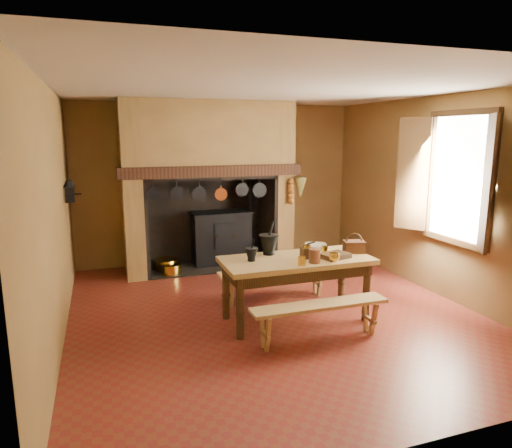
# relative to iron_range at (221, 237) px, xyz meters

# --- Properties ---
(floor) EXTENTS (5.50, 5.50, 0.00)m
(floor) POSITION_rel_iron_range_xyz_m (0.04, -2.45, -0.48)
(floor) COLOR maroon
(floor) RESTS_ON ground
(ceiling) EXTENTS (5.50, 5.50, 0.00)m
(ceiling) POSITION_rel_iron_range_xyz_m (0.04, -2.45, 2.32)
(ceiling) COLOR silver
(ceiling) RESTS_ON back_wall
(back_wall) EXTENTS (5.00, 0.02, 2.80)m
(back_wall) POSITION_rel_iron_range_xyz_m (0.04, 0.30, 0.92)
(back_wall) COLOR olive
(back_wall) RESTS_ON floor
(wall_left) EXTENTS (0.02, 5.50, 2.80)m
(wall_left) POSITION_rel_iron_range_xyz_m (-2.46, -2.45, 0.92)
(wall_left) COLOR olive
(wall_left) RESTS_ON floor
(wall_right) EXTENTS (0.02, 5.50, 2.80)m
(wall_right) POSITION_rel_iron_range_xyz_m (2.54, -2.45, 0.92)
(wall_right) COLOR olive
(wall_right) RESTS_ON floor
(wall_front) EXTENTS (5.00, 0.02, 2.80)m
(wall_front) POSITION_rel_iron_range_xyz_m (0.04, -5.20, 0.92)
(wall_front) COLOR olive
(wall_front) RESTS_ON floor
(chimney_breast) EXTENTS (2.95, 0.96, 2.80)m
(chimney_breast) POSITION_rel_iron_range_xyz_m (-0.26, -0.14, 1.33)
(chimney_breast) COLOR olive
(chimney_breast) RESTS_ON floor
(iron_range) EXTENTS (1.12, 0.55, 1.60)m
(iron_range) POSITION_rel_iron_range_xyz_m (0.00, 0.00, 0.00)
(iron_range) COLOR black
(iron_range) RESTS_ON floor
(hearth_pans) EXTENTS (0.51, 0.62, 0.20)m
(hearth_pans) POSITION_rel_iron_range_xyz_m (-1.01, -0.23, -0.39)
(hearth_pans) COLOR gold
(hearth_pans) RESTS_ON floor
(hanging_pans) EXTENTS (1.92, 0.29, 0.27)m
(hanging_pans) POSITION_rel_iron_range_xyz_m (-0.30, -0.64, 0.88)
(hanging_pans) COLOR black
(hanging_pans) RESTS_ON chimney_breast
(onion_string) EXTENTS (0.12, 0.10, 0.46)m
(onion_string) POSITION_rel_iron_range_xyz_m (1.04, -0.66, 0.85)
(onion_string) COLOR #9C5C1C
(onion_string) RESTS_ON chimney_breast
(herb_bunch) EXTENTS (0.20, 0.20, 0.35)m
(herb_bunch) POSITION_rel_iron_range_xyz_m (1.22, -0.66, 0.90)
(herb_bunch) COLOR olive
(herb_bunch) RESTS_ON chimney_breast
(window) EXTENTS (0.39, 1.75, 1.76)m
(window) POSITION_rel_iron_range_xyz_m (2.39, -2.85, 1.22)
(window) COLOR white
(window) RESTS_ON wall_right
(wall_coffee_mill) EXTENTS (0.23, 0.16, 0.31)m
(wall_coffee_mill) POSITION_rel_iron_range_xyz_m (-2.38, -0.90, 1.03)
(wall_coffee_mill) COLOR black
(wall_coffee_mill) RESTS_ON wall_left
(work_table) EXTENTS (1.82, 0.81, 0.79)m
(work_table) POSITION_rel_iron_range_xyz_m (0.23, -2.75, 0.18)
(work_table) COLOR tan
(work_table) RESTS_ON floor
(bench_front) EXTENTS (1.57, 0.28, 0.44)m
(bench_front) POSITION_rel_iron_range_xyz_m (0.23, -3.40, -0.15)
(bench_front) COLOR tan
(bench_front) RESTS_ON floor
(bench_back) EXTENTS (1.59, 0.28, 0.45)m
(bench_back) POSITION_rel_iron_range_xyz_m (0.23, -2.05, -0.15)
(bench_back) COLOR tan
(bench_back) RESTS_ON floor
(mortar_large) EXTENTS (0.25, 0.25, 0.42)m
(mortar_large) POSITION_rel_iron_range_xyz_m (-0.03, -2.48, 0.45)
(mortar_large) COLOR black
(mortar_large) RESTS_ON work_table
(mortar_small) EXTENTS (0.16, 0.16, 0.27)m
(mortar_small) POSITION_rel_iron_range_xyz_m (-0.33, -2.69, 0.39)
(mortar_small) COLOR black
(mortar_small) RESTS_ON work_table
(coffee_grinder) EXTENTS (0.18, 0.13, 0.20)m
(coffee_grinder) POSITION_rel_iron_range_xyz_m (0.35, -2.79, 0.38)
(coffee_grinder) COLOR #382511
(coffee_grinder) RESTS_ON work_table
(brass_mug_a) EXTENTS (0.10, 0.10, 0.10)m
(brass_mug_a) POSITION_rel_iron_range_xyz_m (0.16, -3.06, 0.36)
(brass_mug_a) COLOR gold
(brass_mug_a) RESTS_ON work_table
(brass_mug_b) EXTENTS (0.10, 0.10, 0.09)m
(brass_mug_b) POSITION_rel_iron_range_xyz_m (0.66, -2.66, 0.35)
(brass_mug_b) COLOR gold
(brass_mug_b) RESTS_ON work_table
(mixing_bowl) EXTENTS (0.38, 0.38, 0.07)m
(mixing_bowl) POSITION_rel_iron_range_xyz_m (0.64, -2.44, 0.34)
(mixing_bowl) COLOR beige
(mixing_bowl) RESTS_ON work_table
(stoneware_crock) EXTENTS (0.15, 0.15, 0.17)m
(stoneware_crock) POSITION_rel_iron_range_xyz_m (0.35, -3.01, 0.39)
(stoneware_crock) COLOR brown
(stoneware_crock) RESTS_ON work_table
(glass_jar) EXTENTS (0.12, 0.12, 0.16)m
(glass_jar) POSITION_rel_iron_range_xyz_m (0.43, -2.85, 0.38)
(glass_jar) COLOR beige
(glass_jar) RESTS_ON work_table
(wicker_basket) EXTENTS (0.30, 0.26, 0.25)m
(wicker_basket) POSITION_rel_iron_range_xyz_m (1.04, -2.73, 0.39)
(wicker_basket) COLOR #482815
(wicker_basket) RESTS_ON work_table
(wooden_tray) EXTENTS (0.40, 0.33, 0.06)m
(wooden_tray) POSITION_rel_iron_range_xyz_m (0.68, -2.90, 0.34)
(wooden_tray) COLOR #382511
(wooden_tray) RESTS_ON work_table
(brass_cup) EXTENTS (0.14, 0.14, 0.10)m
(brass_cup) POSITION_rel_iron_range_xyz_m (0.59, -3.03, 0.36)
(brass_cup) COLOR gold
(brass_cup) RESTS_ON work_table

